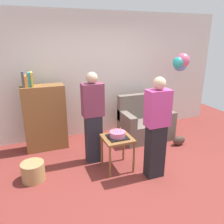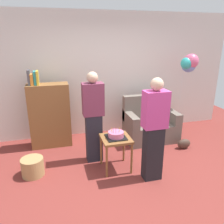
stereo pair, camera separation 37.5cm
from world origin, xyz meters
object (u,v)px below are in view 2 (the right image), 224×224
Objects in this scene: wicker_basket at (33,167)px; balloon_bunch at (189,63)px; bookshelf at (50,115)px; side_table at (116,142)px; birthday_cake at (116,135)px; person_holding_cake at (154,130)px; couch at (150,124)px; handbag at (184,144)px; person_blowing_candles at (93,117)px.

wicker_basket is 3.67m from balloon_bunch.
side_table is at bearing -49.15° from bookshelf.
birthday_cake is (1.05, -1.22, -0.04)m from bookshelf.
bookshelf is 4.41× the size of wicker_basket.
balloon_bunch reaches higher than person_holding_cake.
balloon_bunch is (0.83, 0.02, 1.29)m from couch.
bookshelf reaches higher than side_table.
couch reaches higher than wicker_basket.
person_holding_cake is at bearing -144.70° from handbag.
bookshelf is at bearing 130.85° from side_table.
balloon_bunch is at bearing -120.62° from person_holding_cake.
handbag is at bearing 12.64° from birthday_cake.
balloon_bunch is (0.34, 0.64, 1.53)m from handbag.
birthday_cake is 0.17× the size of balloon_bunch.
birthday_cake is at bearing -6.78° from wicker_basket.
person_blowing_candles reaches higher than side_table.
couch is 1.46m from birthday_cake.
side_table is 1.63m from handbag.
person_blowing_candles is 1.29m from wicker_basket.
side_table is at bearing -45.36° from birthday_cake.
person_holding_cake is 2.14m from balloon_bunch.
person_blowing_candles is at bearing -164.58° from balloon_bunch.
birthday_cake reaches higher than side_table.
wicker_basket is at bearing -106.77° from bookshelf.
bookshelf reaches higher than birthday_cake.
balloon_bunch is at bearing 14.23° from wicker_basket.
balloon_bunch is (1.41, 1.40, 0.80)m from person_holding_cake.
person_blowing_candles is at bearing 178.80° from handbag.
person_blowing_candles reaches higher than handbag.
balloon_bunch is (2.94, -0.23, 0.96)m from bookshelf.
couch is at bearing 42.37° from birthday_cake.
balloon_bunch is at bearing -4.43° from bookshelf.
balloon_bunch reaches higher than couch.
person_blowing_candles is at bearing 127.89° from birthday_cake.
birthday_cake is 0.89× the size of wicker_basket.
person_holding_cake reaches higher than side_table.
person_holding_cake is 4.53× the size of wicker_basket.
wicker_basket is (-1.37, 0.16, -0.34)m from side_table.
balloon_bunch is (1.89, 0.99, 1.14)m from side_table.
person_holding_cake is 5.82× the size of handbag.
couch is 3.93× the size of handbag.
person_holding_cake is (0.48, -0.41, 0.20)m from birthday_cake.
couch is at bearing 27.77° from person_blowing_candles.
birthday_cake is at bearing -167.36° from handbag.
bookshelf reaches higher than handbag.
person_blowing_candles is at bearing -30.83° from person_holding_cake.
wicker_basket is at bearing 173.22° from side_table.
couch is at bearing -98.16° from person_holding_cake.
couch is 0.60× the size of balloon_bunch.
balloon_bunch is (1.89, 0.99, 1.00)m from birthday_cake.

